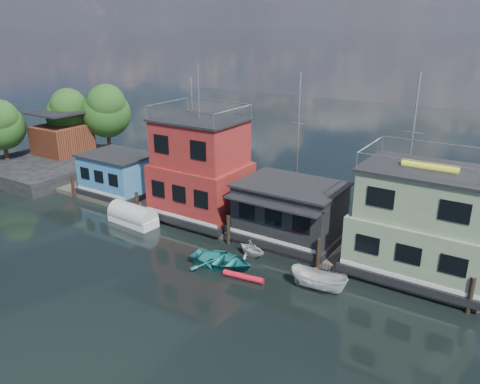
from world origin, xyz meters
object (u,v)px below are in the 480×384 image
Objects in this scene: tarp_runabout at (133,216)px; dinghy_teal at (221,260)px; houseboat_blue at (119,174)px; motorboat at (319,280)px; dinghy_white at (251,248)px; houseboat_red at (201,170)px; houseboat_green at (422,223)px; houseboat_dark at (290,211)px; red_kayak at (243,277)px.

tarp_runabout is 1.00× the size of dinghy_teal.
houseboat_blue reaches higher than motorboat.
dinghy_white is at bearing 5.47° from tarp_runabout.
houseboat_green is at bearing 0.00° from houseboat_red.
houseboat_blue is 0.76× the size of houseboat_green.
motorboat is at bearing -13.13° from houseboat_blue.
houseboat_red reaches higher than motorboat.
tarp_runabout is at bearing -162.01° from houseboat_dark.
houseboat_blue is 9.69m from houseboat_red.
dinghy_teal is (-1.97, -5.86, -1.97)m from houseboat_dark.
red_kayak is (17.65, -6.49, -2.01)m from houseboat_blue.
houseboat_red is at bearing 179.86° from houseboat_dark.
dinghy_teal is at bearing -7.59° from tarp_runabout.
dinghy_white reaches higher than dinghy_teal.
houseboat_green is at bearing -58.83° from dinghy_white.
houseboat_green is 1.93× the size of dinghy_teal.
houseboat_blue is 2.86× the size of dinghy_white.
red_kayak is at bearing -38.54° from houseboat_red.
houseboat_dark is at bearing -179.88° from houseboat_green.
tarp_runabout is at bearing -35.15° from houseboat_blue.
houseboat_dark is 4.12m from dinghy_white.
houseboat_red is at bearing 0.00° from houseboat_blue.
dinghy_white reaches higher than red_kayak.
houseboat_green is at bearing 0.00° from houseboat_blue.
houseboat_dark is at bearing -26.21° from dinghy_teal.
houseboat_dark is (8.00, -0.02, -1.69)m from houseboat_red.
red_kayak is (8.15, -6.49, -3.91)m from houseboat_red.
houseboat_blue is at bearing 148.44° from tarp_runabout.
houseboat_dark is 3.31× the size of dinghy_white.
houseboat_red reaches higher than houseboat_dark.
houseboat_red reaches higher than tarp_runabout.
motorboat reaches higher than red_kayak.
dinghy_white is (10.87, 0.36, -0.05)m from tarp_runabout.
red_kayak is at bearing -145.55° from dinghy_white.
motorboat is (12.62, -5.16, -3.41)m from houseboat_red.
houseboat_red is at bearing 74.66° from dinghy_white.
houseboat_green reaches higher than dinghy_teal.
houseboat_blue is 22.76m from motorboat.
houseboat_blue is 0.86× the size of houseboat_dark.
motorboat is at bearing -22.24° from houseboat_red.
houseboat_blue reaches higher than tarp_runabout.
houseboat_red is 17.01m from houseboat_green.
houseboat_dark is 12.70m from tarp_runabout.
houseboat_green is at bearing -69.46° from dinghy_teal.
tarp_runabout reaches higher than motorboat.
houseboat_blue is 0.54× the size of houseboat_red.
motorboat reaches higher than dinghy_white.
houseboat_blue is at bearing 152.18° from red_kayak.
dinghy_teal is at bearing -108.55° from houseboat_dark.
houseboat_red reaches higher than houseboat_blue.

